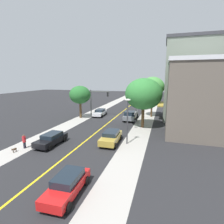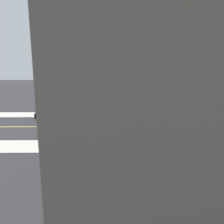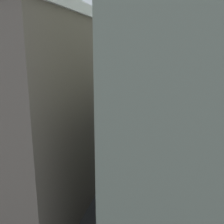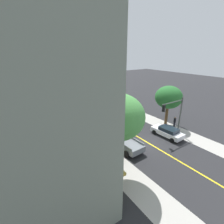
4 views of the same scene
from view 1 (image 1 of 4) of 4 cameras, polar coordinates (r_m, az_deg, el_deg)
The scene contains 21 objects.
ground_plane at distance 35.83m, azimuth 1.12°, elevation -1.73°, with size 140.00×140.00×0.00m, color #262628.
sidewalk_left at distance 34.73m, azimuth 11.01°, elevation -2.34°, with size 3.06×126.00×0.01m, color #ADA8A0.
sidewalk_right at distance 37.92m, azimuth -7.92°, elevation -1.11°, with size 3.06×126.00×0.01m, color #ADA8A0.
road_centerline_stripe at distance 35.83m, azimuth 1.12°, elevation -1.73°, with size 0.20×126.00×0.00m, color yellow.
brick_apartment_block at distance 36.51m, azimuth 25.08°, elevation 9.40°, with size 11.51×8.70×15.04m.
tan_rowhouse at distance 26.52m, azimuth 27.77°, elevation 3.94°, with size 9.66×7.97×10.44m.
street_tree_left_near at distance 35.20m, azimuth -10.44°, elevation 5.52°, with size 4.17×4.17×6.45m.
street_tree_right_corner at distance 28.12m, azimuth 10.29°, elevation 5.80°, with size 5.85×5.85×7.95m.
street_tree_left_far at distance 36.53m, azimuth 13.11°, elevation 7.97°, with size 4.75×4.75×8.19m.
fire_hydrant at distance 35.74m, azimuth 9.86°, elevation -1.29°, with size 0.44×0.24×0.79m.
parking_meter at distance 28.07m, azimuth 7.58°, elevation -3.57°, with size 0.12×0.18×1.35m.
traffic_light_mast at distance 37.08m, azimuth -5.00°, elevation 4.46°, with size 4.29×0.32×5.50m.
street_lamp at distance 20.84m, azimuth 5.06°, elevation -1.28°, with size 0.70×0.36×5.56m.
red_sedan_left_curb at distance 13.35m, azimuth -14.39°, elevation -21.90°, with size 2.07×4.41×1.45m.
white_sedan_right_curb at distance 37.06m, azimuth -3.97°, elevation -0.12°, with size 2.21×4.60×1.43m.
gold_sedan_left_curb at distance 21.76m, azimuth -0.32°, elevation -8.12°, with size 2.21×4.65×1.49m.
black_sedan_right_curb at distance 22.41m, azimuth -19.26°, elevation -8.29°, with size 2.13×4.48×1.41m.
grey_pickup_truck at distance 33.63m, azimuth 6.07°, elevation -1.07°, with size 2.55×5.99×1.81m.
pedestrian_black_shirt at distance 37.11m, azimuth -10.11°, elevation -0.09°, with size 0.38×0.38×1.65m.
pedestrian_red_shirt at distance 22.56m, azimuth -26.79°, elevation -8.51°, with size 0.38×0.38×1.62m.
small_dog at distance 22.09m, azimuth -29.36°, elevation -10.60°, with size 0.26×0.66×0.50m.
Camera 1 is at (-9.35, 33.66, 7.96)m, focal length 27.94 mm.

